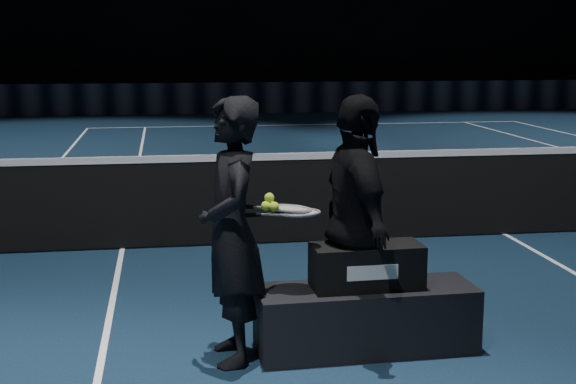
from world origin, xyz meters
name	(u,v)px	position (x,y,z in m)	size (l,w,h in m)	color
floor	(505,234)	(0.00, 0.00, 0.00)	(36.00, 36.00, 0.00)	black
court_lines	(505,234)	(0.00, 0.00, 0.00)	(10.98, 23.78, 0.01)	white
net_mesh	(507,194)	(0.00, 0.00, 0.45)	(12.80, 0.02, 0.86)	black
net_tape	(509,152)	(0.00, 0.00, 0.92)	(12.80, 0.03, 0.07)	white
sponsor_backdrop	(288,97)	(0.00, 15.50, 0.45)	(22.00, 0.15, 0.90)	black
player_bench	(366,319)	(-2.34, -3.01, 0.22)	(1.48, 0.49, 0.44)	black
racket_bag	(367,266)	(-2.34, -3.01, 0.59)	(0.74, 0.32, 0.30)	black
bag_signature	(373,273)	(-2.34, -3.17, 0.59)	(0.35, 0.00, 0.10)	white
player_a	(232,232)	(-3.24, -3.04, 0.87)	(0.63, 0.42, 1.74)	black
player_b	(357,225)	(-2.40, -2.96, 0.87)	(1.02, 0.42, 1.74)	black
racket_lower	(299,213)	(-2.80, -3.00, 0.97)	(0.68, 0.22, 0.03)	black
racket_upper	(290,209)	(-2.85, -2.96, 0.99)	(0.68, 0.22, 0.03)	black
tennis_balls	(270,204)	(-2.99, -3.01, 1.04)	(0.12, 0.10, 0.12)	#9CD02C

